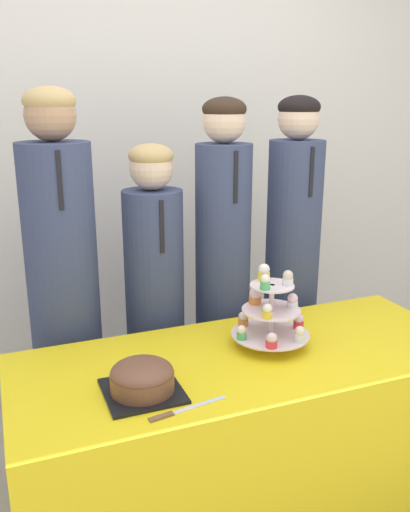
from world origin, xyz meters
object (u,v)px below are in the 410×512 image
Objects in this scene: student_1 at (155,311)px; student_2 at (223,281)px; round_cake at (142,378)px; student_0 at (65,301)px; cupcake_stand at (271,312)px; cake_knife at (175,413)px; student_3 at (291,272)px.

student_2 reaches higher than student_1.
student_2 is (0.33, 0.00, 0.10)m from student_1.
student_1 is at bearing 70.27° from round_cake.
student_0 reaches higher than student_1.
cupcake_stand is at bearing -58.95° from student_1.
student_2 is (0.57, 0.67, 0.04)m from round_cake.
round_cake is 0.58m from cupcake_stand.
cupcake_stand is (0.55, 0.16, 0.08)m from round_cake.
student_1 is (0.24, 0.67, -0.06)m from round_cake.
round_cake is at bearing 102.09° from cake_knife.
student_1 is at bearing 68.31° from cake_knife.
round_cake is 0.17m from cake_knife.
cupcake_stand is (0.49, 0.31, 0.13)m from cake_knife.
student_1 is at bearing -180.00° from student_2.
student_2 is 0.37m from student_3.
student_1 is (0.18, 0.82, -0.01)m from cake_knife.
student_1 is (0.39, -0.00, -0.10)m from student_0.
student_2 reaches higher than cupcake_stand.
student_3 reaches higher than cake_knife.
round_cake is at bearing -109.73° from student_1.
student_0 is at bearing 102.59° from round_cake.
cupcake_stand is 0.22× the size of student_1.
student_3 is at bearing -0.00° from student_0.
cake_knife is 0.60m from cupcake_stand.
student_1 is 0.34m from student_2.
student_0 is 1.02× the size of student_3.
student_2 is (0.02, 0.51, -0.04)m from cupcake_stand.
student_0 is at bearing 180.00° from student_2.
student_0 is 1.02× the size of student_2.
round_cake is 0.88m from student_2.
student_3 is at bearing 0.00° from student_1.
student_0 reaches higher than student_3.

